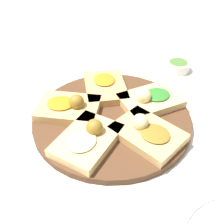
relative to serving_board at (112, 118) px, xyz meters
The scene contains 8 objects.
ground_plane 0.01m from the serving_board, ahead, with size 3.00×3.00×0.00m, color silver.
serving_board is the anchor object (origin of this frame).
focaccia_slice_0 0.11m from the serving_board, 17.46° to the left, with size 0.17×0.14×0.05m.
focaccia_slice_1 0.11m from the serving_board, 86.62° to the left, with size 0.11×0.15×0.05m.
focaccia_slice_2 0.11m from the serving_board, 161.97° to the left, with size 0.17×0.14×0.05m.
focaccia_slice_3 0.11m from the serving_board, 128.78° to the right, with size 0.17×0.18×0.05m.
focaccia_slice_4 0.11m from the serving_board, 54.47° to the right, with size 0.17×0.18×0.03m.
dipping_bowl 0.31m from the serving_board, 104.76° to the right, with size 0.07×0.07×0.03m.
Camera 1 is at (-0.21, 0.43, 0.42)m, focal length 42.00 mm.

